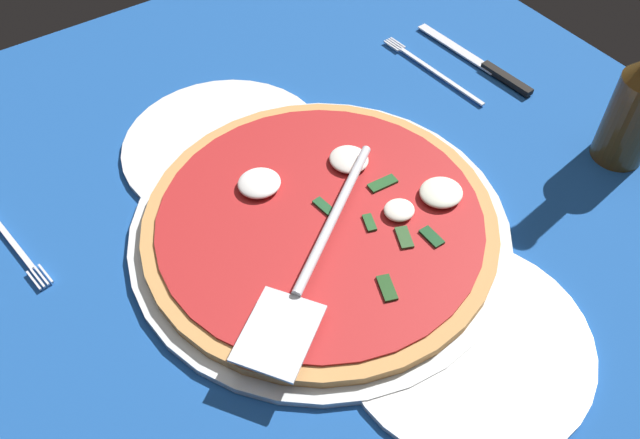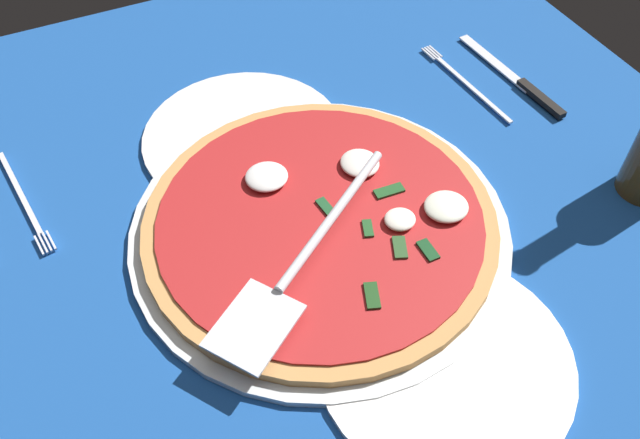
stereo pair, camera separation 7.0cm
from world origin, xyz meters
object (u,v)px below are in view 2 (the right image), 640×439
(pizza, at_px, (322,220))
(place_setting_near, at_px, (492,84))
(dinner_plate_left, at_px, (444,360))
(pizza_server, at_px, (302,260))
(dinner_plate_right, at_px, (244,137))

(pizza, height_order, place_setting_near, pizza)
(pizza, bearing_deg, dinner_plate_left, -170.14)
(pizza, relative_size, pizza_server, 1.45)
(dinner_plate_right, height_order, pizza_server, pizza_server)
(pizza, bearing_deg, place_setting_near, -67.83)
(pizza, distance_m, pizza_server, 0.08)
(dinner_plate_left, bearing_deg, dinner_plate_right, 8.84)
(pizza, height_order, pizza_server, pizza_server)
(dinner_plate_left, xyz_separation_m, place_setting_near, (0.32, -0.28, -0.00))
(dinner_plate_left, xyz_separation_m, pizza_server, (0.14, 0.08, 0.04))
(dinner_plate_left, xyz_separation_m, dinner_plate_right, (0.37, 0.06, 0.00))
(dinner_plate_right, xyz_separation_m, pizza, (-0.17, -0.02, 0.01))
(dinner_plate_left, height_order, place_setting_near, place_setting_near)
(dinner_plate_right, xyz_separation_m, place_setting_near, (-0.05, -0.34, -0.00))
(dinner_plate_right, relative_size, pizza_server, 0.94)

